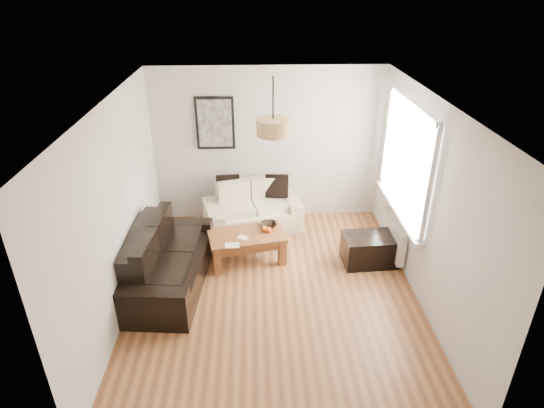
{
  "coord_description": "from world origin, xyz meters",
  "views": [
    {
      "loc": [
        -0.23,
        -4.85,
        3.86
      ],
      "look_at": [
        0.0,
        0.6,
        1.05
      ],
      "focal_mm": 29.75,
      "sensor_mm": 36.0,
      "label": 1
    }
  ],
  "objects_px": {
    "loveseat_cream": "(252,207)",
    "ottoman": "(370,249)",
    "coffee_table": "(247,247)",
    "sofa_leather": "(167,259)"
  },
  "relations": [
    {
      "from": "loveseat_cream",
      "to": "ottoman",
      "type": "height_order",
      "value": "loveseat_cream"
    },
    {
      "from": "sofa_leather",
      "to": "ottoman",
      "type": "xyz_separation_m",
      "value": [
        2.88,
        0.41,
        -0.19
      ]
    },
    {
      "from": "sofa_leather",
      "to": "coffee_table",
      "type": "bearing_deg",
      "value": -57.85
    },
    {
      "from": "sofa_leather",
      "to": "coffee_table",
      "type": "xyz_separation_m",
      "value": [
        1.07,
        0.54,
        -0.19
      ]
    },
    {
      "from": "ottoman",
      "to": "loveseat_cream",
      "type": "bearing_deg",
      "value": 147.52
    },
    {
      "from": "coffee_table",
      "to": "ottoman",
      "type": "bearing_deg",
      "value": -4.03
    },
    {
      "from": "ottoman",
      "to": "coffee_table",
      "type": "bearing_deg",
      "value": 175.97
    },
    {
      "from": "loveseat_cream",
      "to": "coffee_table",
      "type": "relative_size",
      "value": 1.41
    },
    {
      "from": "loveseat_cream",
      "to": "ottoman",
      "type": "bearing_deg",
      "value": -46.83
    },
    {
      "from": "loveseat_cream",
      "to": "sofa_leather",
      "type": "height_order",
      "value": "sofa_leather"
    }
  ]
}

